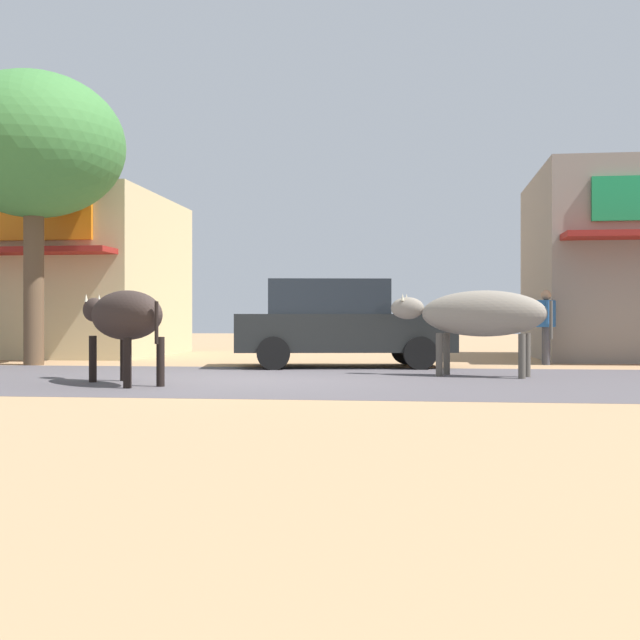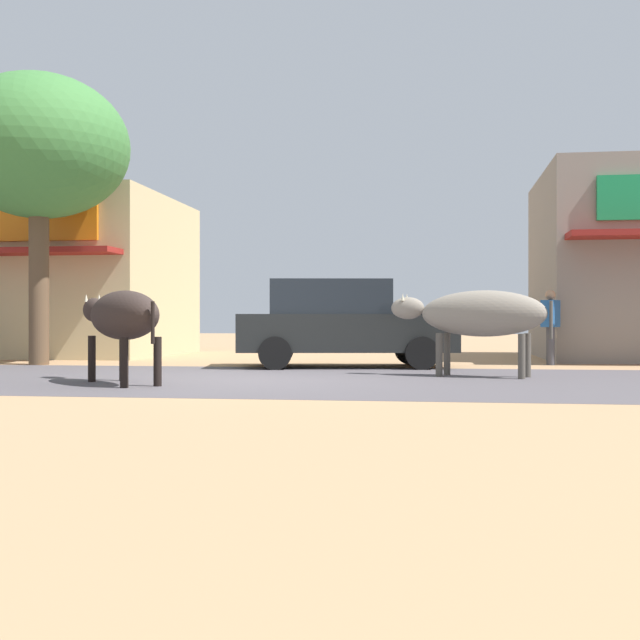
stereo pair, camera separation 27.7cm
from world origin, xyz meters
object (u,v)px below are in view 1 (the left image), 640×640
at_px(parked_hatchback_car, 339,323).
at_px(cow_far_dark, 478,315).
at_px(cow_near_brown, 124,316).
at_px(pedestrian_by_shop, 546,321).
at_px(roadside_tree, 34,147).

relative_size(parked_hatchback_car, cow_far_dark, 1.68).
bearing_deg(cow_near_brown, pedestrian_by_shop, 41.24).
distance_m(parked_hatchback_car, pedestrian_by_shop, 4.22).
bearing_deg(roadside_tree, pedestrian_by_shop, 7.52).
distance_m(cow_near_brown, pedestrian_by_shop, 8.76).
distance_m(roadside_tree, cow_near_brown, 6.59).
height_order(roadside_tree, parked_hatchback_car, roadside_tree).
distance_m(roadside_tree, pedestrian_by_shop, 10.74).
distance_m(parked_hatchback_car, cow_far_dark, 3.40).
relative_size(parked_hatchback_car, cow_near_brown, 2.01).
xyz_separation_m(roadside_tree, cow_near_brown, (3.50, -4.44, -3.37)).
relative_size(roadside_tree, cow_near_brown, 2.72).
height_order(cow_far_dark, pedestrian_by_shop, pedestrian_by_shop).
height_order(cow_near_brown, cow_far_dark, cow_far_dark).
distance_m(cow_near_brown, cow_far_dark, 5.45).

